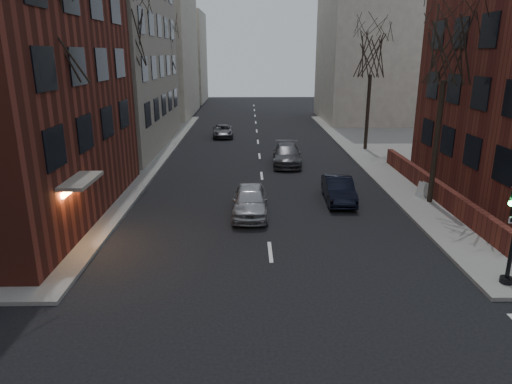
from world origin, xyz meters
TOP-DOWN VIEW (x-y plane):
  - low_wall_right at (9.30, 19.00)m, footprint 0.35×16.00m
  - building_distant_la at (-15.00, 55.00)m, footprint 14.00×16.00m
  - building_distant_ra at (15.00, 50.00)m, footprint 14.00×14.00m
  - building_distant_lb at (-13.00, 72.00)m, footprint 10.00×12.00m
  - traffic_signal at (7.94, 8.99)m, footprint 0.76×0.44m
  - tree_left_a at (-8.80, 14.00)m, footprint 4.18×4.18m
  - tree_left_b at (-8.80, 26.00)m, footprint 4.40×4.40m
  - tree_left_c at (-8.80, 40.00)m, footprint 3.96×3.96m
  - tree_right_a at (8.80, 18.00)m, footprint 3.96×3.96m
  - tree_right_b at (8.80, 32.00)m, footprint 3.74×3.74m
  - streetlamp_near at (-8.20, 22.00)m, footprint 0.36×0.36m
  - streetlamp_far at (-8.20, 42.00)m, footprint 0.36×0.36m
  - parked_sedan at (4.00, 18.55)m, footprint 1.57×4.16m
  - car_lane_silver at (-0.80, 16.49)m, footprint 1.82×4.34m
  - car_lane_gray at (1.91, 27.16)m, footprint 2.28×5.03m
  - car_lane_far at (-3.32, 38.56)m, footprint 2.17×4.23m
  - sandwich_board at (8.70, 18.73)m, footprint 0.52×0.63m

SIDE VIEW (x-z plane):
  - car_lane_far at x=-3.32m, z-range 0.00..1.14m
  - sandwich_board at x=8.70m, z-range 0.15..1.01m
  - low_wall_right at x=9.30m, z-range 0.15..1.15m
  - parked_sedan at x=4.00m, z-range 0.00..1.35m
  - car_lane_gray at x=1.91m, z-range 0.00..1.43m
  - car_lane_silver at x=-0.80m, z-range 0.00..1.47m
  - traffic_signal at x=7.94m, z-range -0.09..3.91m
  - streetlamp_near at x=-8.20m, z-range 1.10..7.38m
  - streetlamp_far at x=-8.20m, z-range 1.10..7.38m
  - building_distant_lb at x=-13.00m, z-range 0.00..14.00m
  - tree_right_b at x=8.80m, z-range 3.00..12.18m
  - building_distant_ra at x=15.00m, z-range 0.00..16.00m
  - tree_left_c at x=-8.80m, z-range 3.17..12.89m
  - tree_right_a at x=8.80m, z-range 3.17..12.89m
  - tree_left_a at x=-8.80m, z-range 3.34..13.60m
  - tree_left_b at x=-8.80m, z-range 3.51..14.31m
  - building_distant_la at x=-15.00m, z-range 0.00..18.00m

